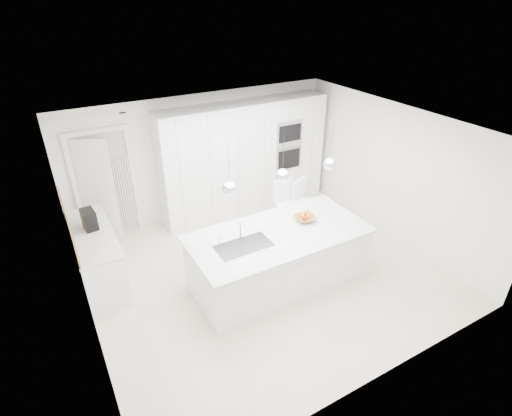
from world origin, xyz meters
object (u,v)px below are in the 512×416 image
fruit_bowl (305,218)px  bar_stool_right (303,211)px  espresso_machine (89,219)px  island_base (280,259)px  bar_stool_left (286,213)px

fruit_bowl → bar_stool_right: size_ratio=0.29×
espresso_machine → bar_stool_right: espresso_machine is taller
island_base → bar_stool_right: (1.07, 0.89, 0.15)m
bar_stool_left → bar_stool_right: (0.36, -0.03, -0.03)m
fruit_bowl → espresso_machine: size_ratio=1.05×
fruit_bowl → island_base: bearing=-165.4°
espresso_machine → bar_stool_left: size_ratio=0.26×
fruit_bowl → espresso_machine: espresso_machine is taller
fruit_bowl → bar_stool_right: bar_stool_right is taller
fruit_bowl → bar_stool_left: bearing=79.3°
fruit_bowl → bar_stool_left: size_ratio=0.27×
island_base → bar_stool_left: size_ratio=2.30×
island_base → espresso_machine: 3.08m
espresso_machine → bar_stool_left: same height
espresso_machine → bar_stool_right: (3.60, -0.75, -0.48)m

